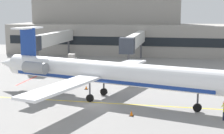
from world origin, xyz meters
name	(u,v)px	position (x,y,z in m)	size (l,w,h in m)	color
ground	(95,105)	(0.00, 0.00, -0.05)	(120.00, 120.00, 0.11)	gray
terminal_building	(125,21)	(-4.38, 48.06, 8.03)	(64.96, 14.74, 20.65)	gray
jet_bridge_west	(135,41)	(0.75, 28.00, 4.84)	(2.40, 22.48, 6.22)	silver
jet_bridge_east	(52,39)	(-16.21, 28.38, 4.87)	(2.40, 21.74, 6.24)	silver
regional_jet	(103,72)	(0.42, 2.54, 3.31)	(33.28, 26.08, 8.45)	white
baggage_tug	(72,59)	(-11.96, 28.13, 0.94)	(2.40, 4.08, 2.07)	silver
pushback_tractor	(28,62)	(-18.77, 22.20, 0.93)	(2.40, 3.29, 2.05)	silver
safety_cone_alpha	(131,114)	(4.70, -3.24, 0.25)	(0.47, 0.47, 0.55)	orange
safety_cone_bravo	(86,87)	(-3.07, 7.16, 0.25)	(0.47, 0.47, 0.55)	orange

